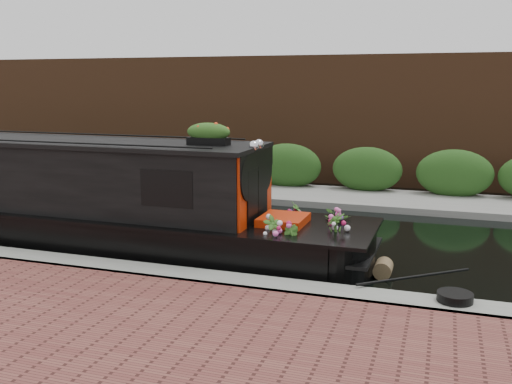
% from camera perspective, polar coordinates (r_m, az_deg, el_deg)
% --- Properties ---
extents(ground, '(80.00, 80.00, 0.00)m').
position_cam_1_polar(ground, '(12.14, -2.46, -4.19)').
color(ground, black).
rests_on(ground, ground).
extents(near_bank_coping, '(40.00, 0.60, 0.50)m').
position_cam_1_polar(near_bank_coping, '(9.28, -9.85, -9.17)').
color(near_bank_coping, gray).
rests_on(near_bank_coping, ground).
extents(far_bank_path, '(40.00, 2.40, 0.34)m').
position_cam_1_polar(far_bank_path, '(16.03, 2.91, -0.48)').
color(far_bank_path, gray).
rests_on(far_bank_path, ground).
extents(far_hedge, '(40.00, 1.10, 2.80)m').
position_cam_1_polar(far_hedge, '(16.88, 3.73, 0.09)').
color(far_hedge, '#234A18').
rests_on(far_hedge, ground).
extents(far_brick_wall, '(40.00, 1.00, 8.00)m').
position_cam_1_polar(far_brick_wall, '(18.89, 5.36, 1.22)').
color(far_brick_wall, '#55321C').
rests_on(far_brick_wall, ground).
extents(narrowboat, '(11.49, 2.12, 2.69)m').
position_cam_1_polar(narrowboat, '(11.77, -18.51, -1.23)').
color(narrowboat, black).
rests_on(narrowboat, ground).
extents(rope_fender, '(0.30, 0.40, 0.30)m').
position_cam_1_polar(rope_fender, '(9.68, 12.60, -7.48)').
color(rope_fender, brown).
rests_on(rope_fender, ground).
extents(coiled_mooring_rope, '(0.48, 0.48, 0.12)m').
position_cam_1_polar(coiled_mooring_rope, '(8.27, 19.28, -9.88)').
color(coiled_mooring_rope, black).
rests_on(coiled_mooring_rope, near_bank_coping).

